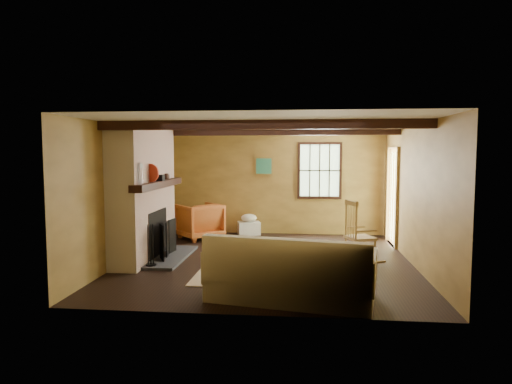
# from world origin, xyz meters

# --- Properties ---
(ground) EXTENTS (5.50, 5.50, 0.00)m
(ground) POSITION_xyz_m (0.00, 0.00, 0.00)
(ground) COLOR black
(ground) RESTS_ON ground
(room_envelope) EXTENTS (5.02, 5.52, 2.44)m
(room_envelope) POSITION_xyz_m (0.22, 0.26, 1.63)
(room_envelope) COLOR #AA853C
(room_envelope) RESTS_ON ground
(fireplace) EXTENTS (1.02, 2.30, 2.40)m
(fireplace) POSITION_xyz_m (-2.23, -0.00, 1.10)
(fireplace) COLOR brown
(fireplace) RESTS_ON ground
(rug) EXTENTS (2.50, 3.00, 0.01)m
(rug) POSITION_xyz_m (0.20, -0.20, 0.00)
(rug) COLOR tan
(rug) RESTS_ON ground
(rocking_chair) EXTENTS (0.89, 0.67, 1.09)m
(rocking_chair) POSITION_xyz_m (1.60, 0.11, 0.46)
(rocking_chair) COLOR tan
(rocking_chair) RESTS_ON ground
(sofa) EXTENTS (2.29, 1.33, 0.87)m
(sofa) POSITION_xyz_m (0.47, -2.14, 0.31)
(sofa) COLOR silver
(sofa) RESTS_ON ground
(firewood_pile) EXTENTS (0.72, 0.13, 0.26)m
(firewood_pile) POSITION_xyz_m (-1.99, 2.56, 0.13)
(firewood_pile) COLOR brown
(firewood_pile) RESTS_ON ground
(laundry_basket) EXTENTS (0.58, 0.50, 0.30)m
(laundry_basket) POSITION_xyz_m (-0.64, 2.54, 0.15)
(laundry_basket) COLOR white
(laundry_basket) RESTS_ON ground
(basket_pillow) EXTENTS (0.39, 0.32, 0.18)m
(basket_pillow) POSITION_xyz_m (-0.64, 2.54, 0.39)
(basket_pillow) COLOR silver
(basket_pillow) RESTS_ON laundry_basket
(armchair) EXTENTS (1.22, 1.22, 0.80)m
(armchair) POSITION_xyz_m (-1.67, 1.90, 0.40)
(armchair) COLOR #BF6026
(armchair) RESTS_ON ground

